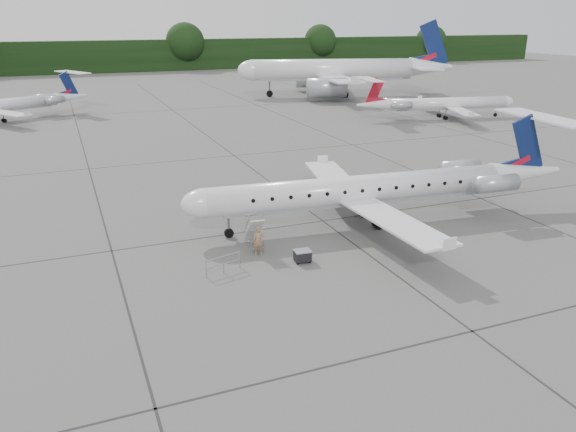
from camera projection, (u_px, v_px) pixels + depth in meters
name	position (u px, v px, depth m)	size (l,w,h in m)	color
ground	(435.00, 246.00, 35.28)	(320.00, 320.00, 0.00)	#555553
treeline	(138.00, 56.00, 147.48)	(260.00, 4.00, 8.00)	black
main_regional_jet	(359.00, 176.00, 37.91)	(26.89, 19.36, 6.90)	silver
airstair	(254.00, 231.00, 34.65)	(0.85, 2.22, 2.16)	silver
passenger	(259.00, 241.00, 33.56)	(0.66, 0.44, 1.82)	#88664A
safety_railing	(223.00, 265.00, 31.35)	(2.20, 0.08, 1.00)	#919499
baggage_cart	(303.00, 256.00, 32.79)	(0.92, 0.75, 0.80)	black
bg_narrowbody	(333.00, 59.00, 100.24)	(36.37, 26.19, 13.06)	silver
bg_regional_right	(449.00, 98.00, 78.87)	(22.17, 15.96, 5.82)	silver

